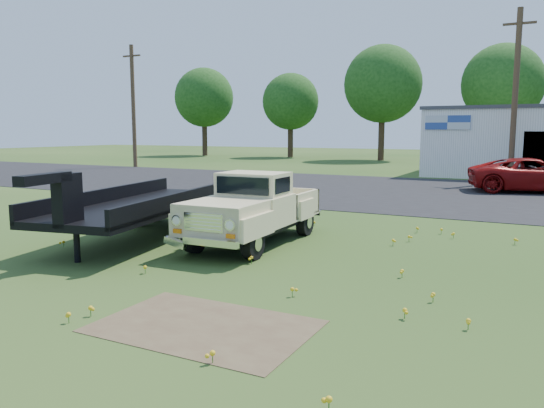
{
  "coord_description": "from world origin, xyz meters",
  "views": [
    {
      "loc": [
        5.63,
        -8.92,
        2.74
      ],
      "look_at": [
        0.51,
        1.0,
        1.19
      ],
      "focal_mm": 35.0,
      "sensor_mm": 36.0,
      "label": 1
    }
  ],
  "objects": [
    {
      "name": "treeline_d",
      "position": [
        2.0,
        40.5,
        6.62
      ],
      "size": [
        6.72,
        6.72,
        10.0
      ],
      "color": "#39271A",
      "rests_on": "ground"
    },
    {
      "name": "treeline_b",
      "position": [
        -18.0,
        41.0,
        5.67
      ],
      "size": [
        5.76,
        5.76,
        8.57
      ],
      "color": "#39271A",
      "rests_on": "ground"
    },
    {
      "name": "dirt_patch_a",
      "position": [
        1.5,
        -3.0,
        0.0
      ],
      "size": [
        3.0,
        2.0,
        0.01
      ],
      "primitive_type": "cube",
      "color": "brown",
      "rests_on": "ground"
    },
    {
      "name": "dirt_patch_b",
      "position": [
        -2.0,
        3.5,
        0.0
      ],
      "size": [
        2.2,
        1.6,
        0.01
      ],
      "primitive_type": "cube",
      "color": "brown",
      "rests_on": "ground"
    },
    {
      "name": "asphalt_lot",
      "position": [
        0.0,
        15.0,
        0.0
      ],
      "size": [
        90.0,
        14.0,
        0.02
      ],
      "primitive_type": "cube",
      "color": "black",
      "rests_on": "ground"
    },
    {
      "name": "red_pickup",
      "position": [
        5.19,
        17.33,
        0.75
      ],
      "size": [
        5.9,
        3.85,
        1.51
      ],
      "primitive_type": "imported",
      "rotation": [
        0.0,
        0.0,
        1.84
      ],
      "color": "maroon",
      "rests_on": "ground"
    },
    {
      "name": "utility_pole_west",
      "position": [
        -22.0,
        22.0,
        4.6
      ],
      "size": [
        1.6,
        0.3,
        9.0
      ],
      "color": "#4A3422",
      "rests_on": "ground"
    },
    {
      "name": "vintage_pickup_truck",
      "position": [
        -0.59,
        2.17,
        0.88
      ],
      "size": [
        2.02,
        4.88,
        1.75
      ],
      "primitive_type": null,
      "rotation": [
        0.0,
        0.0,
        0.03
      ],
      "color": "beige",
      "rests_on": "ground"
    },
    {
      "name": "ground",
      "position": [
        0.0,
        0.0,
        0.0
      ],
      "size": [
        140.0,
        140.0,
        0.0
      ],
      "primitive_type": "plane",
      "color": "#234114",
      "rests_on": "ground"
    },
    {
      "name": "flatbed_trailer",
      "position": [
        -3.44,
        1.49,
        0.97
      ],
      "size": [
        3.59,
        7.42,
        1.94
      ],
      "primitive_type": null,
      "rotation": [
        0.0,
        0.0,
        0.18
      ],
      "color": "black",
      "rests_on": "ground"
    },
    {
      "name": "treeline_a",
      "position": [
        -28.0,
        40.0,
        6.3
      ],
      "size": [
        6.4,
        6.4,
        9.52
      ],
      "color": "#39271A",
      "rests_on": "ground"
    },
    {
      "name": "treeline_c",
      "position": [
        -8.0,
        39.5,
        6.93
      ],
      "size": [
        7.04,
        7.04,
        10.47
      ],
      "color": "#39271A",
      "rests_on": "ground"
    },
    {
      "name": "utility_pole_mid",
      "position": [
        4.0,
        22.0,
        4.6
      ],
      "size": [
        1.6,
        0.3,
        9.0
      ],
      "color": "#4A3422",
      "rests_on": "ground"
    }
  ]
}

